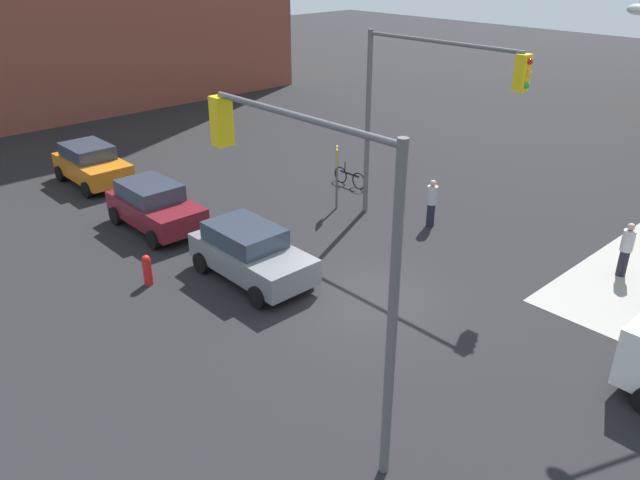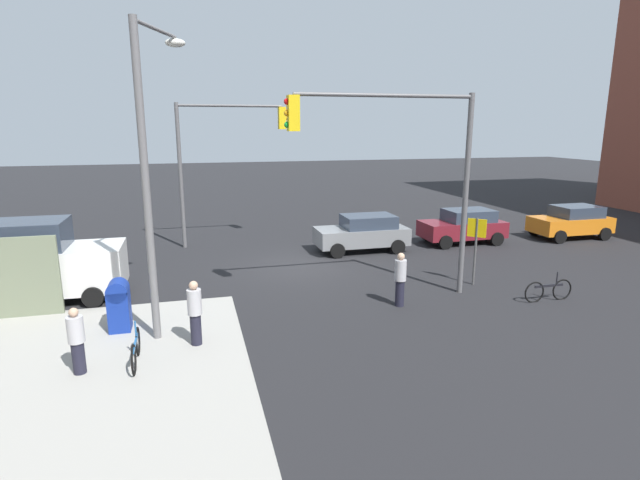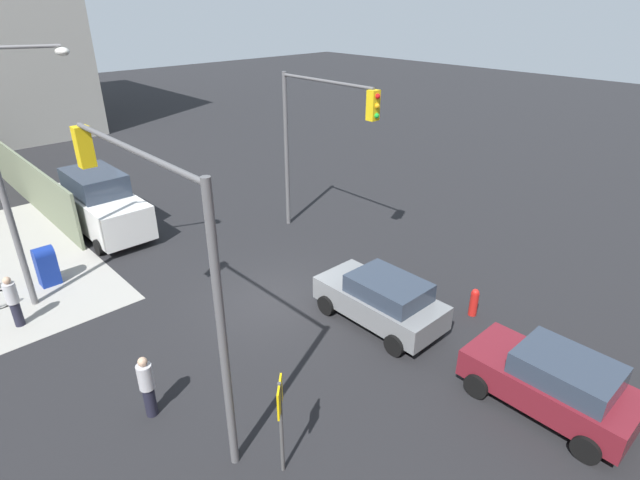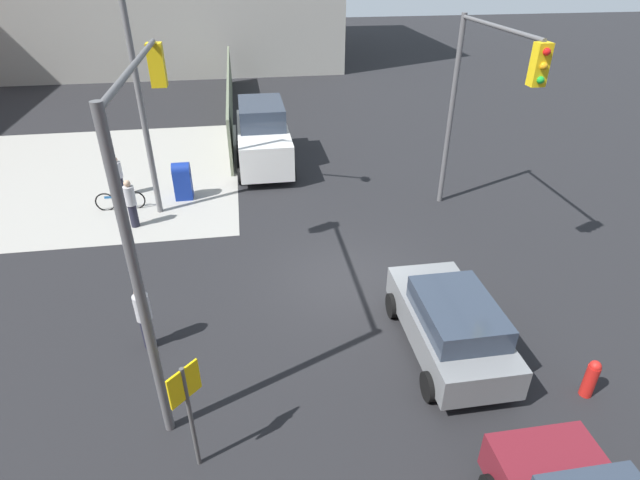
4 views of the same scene
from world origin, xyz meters
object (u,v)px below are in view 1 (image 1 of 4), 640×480
bicycle_at_crosswalk (350,177)px  traffic_signal_se_corner (316,219)px  pedestrian_walking_north (626,249)px  fire_hydrant (147,269)px  pedestrian_crossing (432,202)px  sedan_gray (250,252)px  coupe_orange (92,164)px  traffic_signal_nw_corner (423,96)px  coupe_maroon (155,206)px

bicycle_at_crosswalk → traffic_signal_se_corner: bearing=-48.2°
traffic_signal_se_corner → pedestrian_walking_north: (1.60, 11.00, -3.72)m
fire_hydrant → pedestrian_crossing: 9.88m
fire_hydrant → sedan_gray: size_ratio=0.23×
bicycle_at_crosswalk → pedestrian_walking_north: bearing=2.6°
coupe_orange → bicycle_at_crosswalk: (7.44, 7.62, -0.49)m
traffic_signal_nw_corner → traffic_signal_se_corner: size_ratio=1.00×
traffic_signal_nw_corner → sedan_gray: bearing=-99.8°
traffic_signal_nw_corner → bicycle_at_crosswalk: (-4.63, 1.50, -4.32)m
traffic_signal_se_corner → sedan_gray: (-5.86, 2.75, -3.76)m
bicycle_at_crosswalk → sedan_gray: bearing=-65.4°
sedan_gray → fire_hydrant: bearing=-125.4°
pedestrian_walking_north → sedan_gray: bearing=91.8°
fire_hydrant → bicycle_at_crosswalk: bicycle_at_crosswalk is taller
sedan_gray → bicycle_at_crosswalk: 8.54m
traffic_signal_se_corner → coupe_maroon: bearing=167.2°
coupe_maroon → pedestrian_crossing: pedestrian_crossing is taller
coupe_orange → fire_hydrant: bearing=-15.6°
coupe_maroon → pedestrian_crossing: 9.64m
traffic_signal_se_corner → fire_hydrant: (-7.60, 0.30, -4.12)m
fire_hydrant → pedestrian_crossing: (3.00, 9.40, 0.40)m
bicycle_at_crosswalk → pedestrian_crossing: bearing=-9.5°
traffic_signal_se_corner → sedan_gray: 7.48m
coupe_orange → sedan_gray: same height
coupe_maroon → pedestrian_walking_north: size_ratio=2.30×
pedestrian_walking_north → bicycle_at_crosswalk: size_ratio=0.98×
coupe_orange → pedestrian_walking_north: size_ratio=2.24×
traffic_signal_nw_corner → pedestrian_crossing: (0.18, 0.70, -3.78)m
coupe_maroon → sedan_gray: (5.17, 0.24, 0.00)m
traffic_signal_nw_corner → coupe_orange: traffic_signal_nw_corner is taller
sedan_gray → pedestrian_crossing: pedestrian_crossing is taller
coupe_orange → pedestrian_walking_north: pedestrian_walking_north is taller
coupe_maroon → pedestrian_crossing: size_ratio=2.30×
traffic_signal_nw_corner → coupe_maroon: (-6.25, -6.49, -3.82)m
coupe_orange → sedan_gray: size_ratio=0.94×
pedestrian_walking_north → pedestrian_crossing: bearing=55.8°
pedestrian_crossing → sedan_gray: bearing=-58.4°
traffic_signal_se_corner → bicycle_at_crosswalk: traffic_signal_se_corner is taller
traffic_signal_se_corner → pedestrian_crossing: bearing=115.4°
coupe_orange → bicycle_at_crosswalk: bearing=45.7°
coupe_orange → sedan_gray: bearing=-0.7°
traffic_signal_nw_corner → bicycle_at_crosswalk: size_ratio=3.71×
coupe_maroon → sedan_gray: bearing=2.7°
coupe_orange → coupe_maroon: same height
coupe_maroon → pedestrian_walking_north: (12.63, 8.49, 0.05)m
fire_hydrant → coupe_maroon: 4.09m
traffic_signal_nw_corner → pedestrian_walking_north: 7.67m
pedestrian_walking_north → traffic_signal_nw_corner: bearing=61.4°
coupe_maroon → traffic_signal_nw_corner: bearing=46.1°
traffic_signal_nw_corner → pedestrian_walking_north: (6.38, 2.00, -3.78)m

